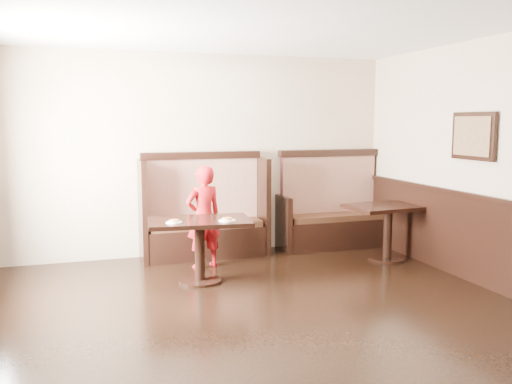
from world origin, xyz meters
name	(u,v)px	position (x,y,z in m)	size (l,w,h in m)	color
ground	(291,349)	(0.00, 0.00, 0.00)	(7.00, 7.00, 0.00)	black
room_shell	(246,265)	(-0.30, 0.28, 0.67)	(7.00, 7.00, 7.00)	#C5AB8F
booth_main	(204,219)	(0.00, 3.30, 0.53)	(1.75, 0.72, 1.45)	black
booth_neighbor	(331,215)	(1.95, 3.29, 0.48)	(1.65, 0.72, 1.45)	black
table_main	(200,234)	(-0.32, 2.09, 0.57)	(1.24, 0.85, 0.74)	black
table_neighbor	(388,219)	(2.33, 2.34, 0.56)	(1.13, 0.79, 0.75)	black
child	(204,217)	(-0.13, 2.71, 0.66)	(0.48, 0.31, 1.31)	#A41116
pizza_plate_left	(174,222)	(-0.63, 1.98, 0.76)	(0.18, 0.18, 0.03)	white
pizza_plate_right	(227,220)	(-0.03, 1.91, 0.76)	(0.20, 0.20, 0.04)	white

